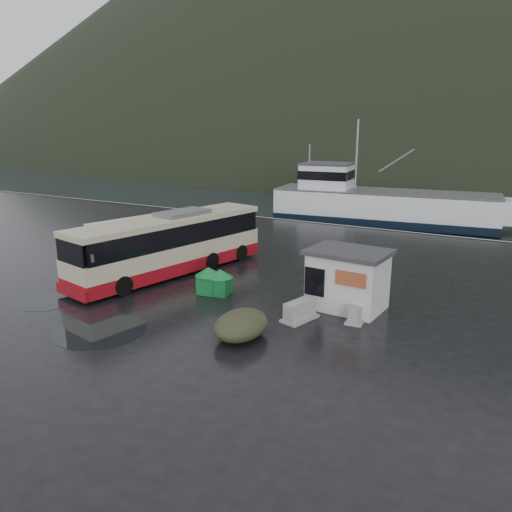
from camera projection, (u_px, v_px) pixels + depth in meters
The scene contains 13 objects.
ground at pixel (206, 292), 25.85m from camera, with size 160.00×160.00×0.00m, color black.
harbor_water at pixel (469, 160), 118.76m from camera, with size 300.00×180.00×0.02m, color black.
quay_edge at pixel (339, 225), 42.74m from camera, with size 160.00×0.60×1.50m, color #999993.
coach_bus at pixel (171, 273), 29.05m from camera, with size 3.13×12.60×3.56m, color #BEB490, non-canonical shape.
white_van at pixel (142, 264), 30.94m from camera, with size 2.33×6.80×2.85m, color white, non-canonical shape.
waste_bin_left at pixel (209, 293), 25.61m from camera, with size 1.00×1.00×1.39m, color #147332, non-canonical shape.
waste_bin_right at pixel (220, 295), 25.41m from camera, with size 0.97×0.97×1.34m, color #147332, non-canonical shape.
dome_tent at pixel (241, 337), 20.32m from camera, with size 2.00×2.80×1.10m, color #363922, non-canonical shape.
ticket_kiosk at pixel (346, 308), 23.60m from camera, with size 3.61×2.73×2.82m, color silver, non-canonical shape.
jersey_barrier_a at pixel (356, 321), 22.05m from camera, with size 0.73×1.46×0.73m, color #999993, non-canonical shape.
jersey_barrier_b at pixel (300, 320), 22.17m from camera, with size 0.89×1.78×0.89m, color #999993, non-canonical shape.
fishing_trawler at pixel (383, 210), 50.39m from camera, with size 25.62×5.62×10.25m, color white, non-canonical shape.
puddles at pixel (82, 321), 22.00m from camera, with size 8.12×4.45×0.01m.
Camera 1 is at (14.19, -20.14, 8.44)m, focal length 35.00 mm.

